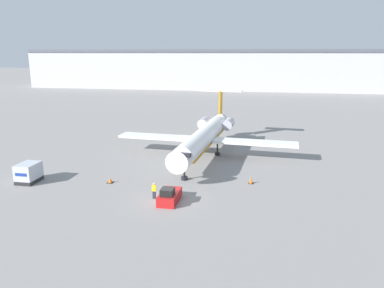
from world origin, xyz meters
The scene contains 8 objects.
ground_plane centered at (0.00, 0.00, 0.00)m, with size 600.00×600.00×0.00m, color gray.
terminal_building centered at (0.00, 120.00, 8.03)m, with size 180.00×16.80×16.01m.
airplane_main centered at (0.93, 18.41, 3.01)m, with size 26.59×27.68×8.50m.
pushback_tug centered at (0.14, 0.20, 0.62)m, with size 1.82×3.77×1.70m.
luggage_cart centered at (-17.56, 2.85, 1.13)m, with size 2.06×2.87×2.27m.
worker_near_tug centered at (-1.65, 0.75, 0.89)m, with size 0.40×0.24×1.71m.
traffic_cone_left centered at (-8.11, 4.45, 0.29)m, with size 0.70×0.70×0.61m.
traffic_cone_right centered at (8.11, 7.34, 0.37)m, with size 0.56×0.56×0.77m.
Camera 1 is at (9.23, -34.43, 14.88)m, focal length 35.00 mm.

